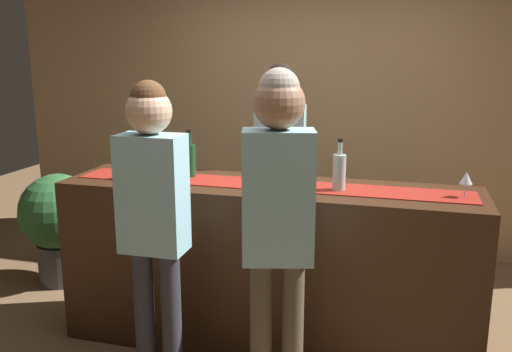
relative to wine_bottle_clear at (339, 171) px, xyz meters
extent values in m
plane|color=brown|center=(-0.43, 0.03, -1.15)|extent=(10.00, 10.00, 0.00)
cube|color=tan|center=(-0.43, 1.93, 0.30)|extent=(6.00, 0.12, 2.90)
cube|color=#3D2314|center=(-0.43, 0.03, -0.63)|extent=(2.51, 0.60, 1.04)
cube|color=maroon|center=(-0.43, 0.03, -0.11)|extent=(2.39, 0.28, 0.01)
cylinder|color=#B2C6C1|center=(0.00, 0.00, -0.01)|extent=(0.07, 0.07, 0.21)
cylinder|color=#B2C6C1|center=(0.00, 0.00, 0.13)|extent=(0.03, 0.03, 0.08)
cylinder|color=black|center=(0.00, 0.00, 0.18)|extent=(0.03, 0.03, 0.02)
cylinder|color=#194723|center=(-0.95, 0.09, -0.01)|extent=(0.07, 0.07, 0.21)
cylinder|color=#194723|center=(-0.95, 0.09, 0.13)|extent=(0.03, 0.03, 0.08)
cylinder|color=black|center=(-0.95, 0.09, 0.18)|extent=(0.03, 0.03, 0.02)
cylinder|color=silver|center=(0.68, 0.02, -0.11)|extent=(0.06, 0.06, 0.00)
cylinder|color=silver|center=(0.68, 0.02, -0.07)|extent=(0.01, 0.01, 0.08)
cone|color=silver|center=(0.68, 0.02, 0.00)|extent=(0.07, 0.07, 0.06)
cylinder|color=silver|center=(-1.31, -0.06, -0.11)|extent=(0.06, 0.06, 0.00)
cylinder|color=silver|center=(-1.31, -0.06, -0.07)|extent=(0.01, 0.01, 0.08)
cone|color=silver|center=(-1.31, -0.06, 0.00)|extent=(0.07, 0.07, 0.06)
cylinder|color=#26262B|center=(-0.41, 0.62, -0.74)|extent=(0.11, 0.11, 0.81)
cylinder|color=#26262B|center=(-0.56, 0.60, -0.74)|extent=(0.11, 0.11, 0.81)
cube|color=#99D1E0|center=(-0.49, 0.61, -0.01)|extent=(0.36, 0.23, 0.64)
sphere|color=tan|center=(-0.49, 0.61, 0.43)|extent=(0.24, 0.24, 0.24)
sphere|color=black|center=(-0.49, 0.61, 0.50)|extent=(0.19, 0.19, 0.19)
cylinder|color=brown|center=(-0.30, -0.62, -0.74)|extent=(0.11, 0.11, 0.82)
cylinder|color=brown|center=(-0.14, -0.58, -0.74)|extent=(0.11, 0.11, 0.82)
cube|color=#99D1E0|center=(-0.22, -0.60, -0.01)|extent=(0.38, 0.28, 0.65)
sphere|color=#9E7051|center=(-0.22, -0.60, 0.44)|extent=(0.24, 0.24, 0.24)
sphere|color=#AD9E8E|center=(-0.22, -0.60, 0.50)|extent=(0.19, 0.19, 0.19)
cylinder|color=#33333D|center=(-0.98, -0.55, -0.76)|extent=(0.11, 0.11, 0.78)
cylinder|color=#33333D|center=(-0.82, -0.55, -0.76)|extent=(0.11, 0.11, 0.78)
cube|color=#99D1E0|center=(-0.90, -0.55, -0.05)|extent=(0.34, 0.20, 0.62)
sphere|color=#DBAD89|center=(-0.90, -0.55, 0.37)|extent=(0.24, 0.24, 0.24)
sphere|color=brown|center=(-0.90, -0.55, 0.44)|extent=(0.18, 0.18, 0.18)
cylinder|color=#4C4C51|center=(-2.25, 0.51, -0.99)|extent=(0.37, 0.37, 0.33)
sphere|color=#2D6633|center=(-2.25, 0.51, -0.57)|extent=(0.60, 0.60, 0.60)
camera|label=1|loc=(0.35, -3.03, 0.67)|focal=38.10mm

